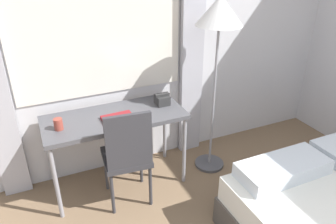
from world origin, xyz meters
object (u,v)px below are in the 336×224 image
Objects in this scene: desk at (115,122)px; standing_lamp at (219,23)px; book at (118,118)px; telephone at (162,99)px; mug at (58,124)px; desk_chair at (127,153)px.

desk is 0.72× the size of standing_lamp.
telephone is at bearing 13.46° from book.
mug reaches higher than desk.
desk_chair is at bearing -26.63° from mug.
standing_lamp is at bearing -17.23° from telephone.
standing_lamp is at bearing 17.02° from desk_chair.
mug is at bearing 177.71° from standing_lamp.
desk is 4.56× the size of book.
desk_chair is 3.46× the size of book.
desk_chair is 9.73× the size of mug.
standing_lamp is 17.75× the size of mug.
desk_chair reaches higher than book.
telephone is 1.41× the size of mug.
mug is at bearing 159.11° from desk_chair.
desk is at bearing 5.81° from mug.
mug is (-0.97, -0.09, 0.00)m from telephone.
book is at bearing -166.54° from telephone.
standing_lamp is (0.97, -0.11, 0.82)m from desk.
telephone is at bearing 162.77° from standing_lamp.
book is at bearing -82.29° from desk.
mug is at bearing 177.46° from book.
mug is (-0.50, 0.25, 0.27)m from desk_chair.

